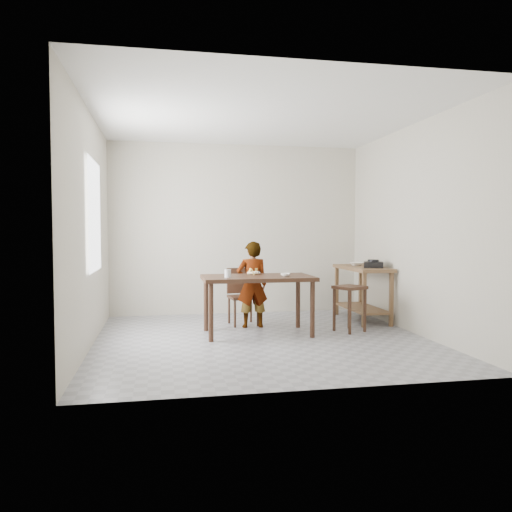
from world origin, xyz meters
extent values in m
cube|color=gray|center=(0.00, 0.00, -0.02)|extent=(4.00, 4.00, 0.04)
cube|color=white|center=(0.00, 0.00, 2.72)|extent=(4.00, 4.00, 0.04)
cube|color=beige|center=(0.00, 2.02, 1.35)|extent=(4.00, 0.04, 2.70)
cube|color=beige|center=(0.00, -2.02, 1.35)|extent=(4.00, 0.04, 2.70)
cube|color=beige|center=(-2.02, 0.00, 1.35)|extent=(0.04, 4.00, 2.70)
cube|color=beige|center=(2.02, 0.00, 1.35)|extent=(0.04, 4.00, 2.70)
cube|color=white|center=(-1.97, 0.20, 1.50)|extent=(0.02, 1.10, 1.30)
imported|color=white|center=(0.02, 0.77, 0.59)|extent=(0.44, 0.29, 1.18)
cylinder|color=silver|center=(-0.40, 0.17, 0.80)|extent=(0.09, 0.09, 0.10)
imported|color=white|center=(0.34, 0.18, 0.77)|extent=(0.14, 0.14, 0.04)
imported|color=white|center=(1.69, 1.17, 0.83)|extent=(0.22, 0.22, 0.05)
cube|color=black|center=(1.77, 0.73, 0.84)|extent=(0.34, 0.34, 0.09)
camera|label=1|loc=(-1.21, -5.92, 1.32)|focal=35.00mm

